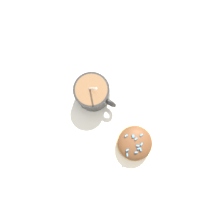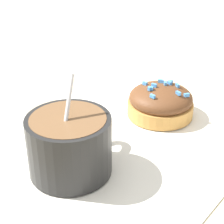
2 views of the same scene
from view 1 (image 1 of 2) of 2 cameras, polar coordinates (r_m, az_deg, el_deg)
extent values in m
plane|color=#C6B793|center=(0.56, 0.29, -1.87)|extent=(3.00, 3.00, 0.00)
cube|color=white|center=(0.56, 0.29, -1.86)|extent=(0.33, 0.30, 0.00)
cylinder|color=black|center=(0.54, -5.14, 5.10)|extent=(0.09, 0.09, 0.06)
cylinder|color=brown|center=(0.52, -5.40, 5.74)|extent=(0.08, 0.08, 0.01)
torus|color=black|center=(0.54, -0.74, 2.54)|extent=(0.04, 0.02, 0.04)
ellipsoid|color=silver|center=(0.56, -2.76, 3.52)|extent=(0.03, 0.02, 0.01)
cylinder|color=silver|center=(0.52, -6.12, 6.08)|extent=(0.05, 0.02, 0.09)
cylinder|color=#D19347|center=(0.55, 5.85, -8.05)|extent=(0.09, 0.09, 0.02)
ellipsoid|color=brown|center=(0.54, 6.02, -8.06)|extent=(0.08, 0.08, 0.03)
cube|color=#4C99EA|center=(0.52, 7.04, -9.45)|extent=(0.01, 0.01, 0.00)
cube|color=#4C99EA|center=(0.52, 7.44, -9.66)|extent=(0.01, 0.01, 0.00)
cube|color=#4C99EA|center=(0.52, 4.00, -11.08)|extent=(0.01, 0.01, 0.00)
cube|color=#4C99EA|center=(0.52, 3.74, -6.21)|extent=(0.00, 0.01, 0.00)
cube|color=#4C99EA|center=(0.52, 4.02, -9.89)|extent=(0.01, 0.01, 0.00)
cube|color=#4C99EA|center=(0.52, 7.41, -8.64)|extent=(0.00, 0.01, 0.00)
cube|color=#4C99EA|center=(0.52, 6.01, -7.29)|extent=(0.00, 0.01, 0.00)
cube|color=#4C99EA|center=(0.52, 5.59, -6.27)|extent=(0.01, 0.00, 0.00)
cube|color=#4C99EA|center=(0.52, 5.32, -6.55)|extent=(0.00, 0.01, 0.00)
cube|color=#4C99EA|center=(0.52, 6.31, -10.42)|extent=(0.01, 0.01, 0.00)
cube|color=#4C99EA|center=(0.52, 6.74, -8.72)|extent=(0.01, 0.01, 0.00)
cube|color=#4C99EA|center=(0.52, 7.70, -5.96)|extent=(0.00, 0.01, 0.00)
camera|label=2|loc=(0.50, -48.38, 9.24)|focal=60.00mm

